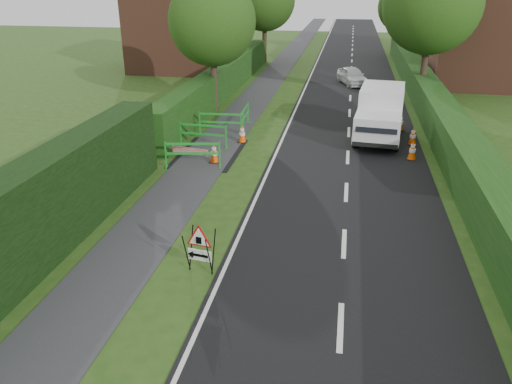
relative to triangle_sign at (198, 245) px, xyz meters
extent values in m
plane|color=#254714|center=(0.92, -2.46, -0.76)|extent=(120.00, 120.00, 0.00)
cube|color=black|center=(3.42, 32.54, -0.75)|extent=(6.00, 90.00, 0.02)
cube|color=#2D2D30|center=(-2.08, 32.54, -0.75)|extent=(2.00, 90.00, 0.02)
cube|color=#14380F|center=(-4.08, 19.54, -0.76)|extent=(1.00, 24.00, 1.80)
cube|color=#14380F|center=(7.42, 13.54, -0.76)|extent=(1.20, 50.00, 1.50)
cube|color=brown|center=(-9.08, 27.54, 1.99)|extent=(7.00, 7.00, 5.50)
cube|color=brown|center=(11.92, 25.54, 1.99)|extent=(7.00, 7.00, 5.50)
cube|color=brown|center=(12.92, 39.54, 1.99)|extent=(7.00, 7.00, 5.50)
cylinder|color=#2D2116|center=(-3.68, 15.54, 0.56)|extent=(0.36, 0.36, 2.62)
sphere|color=#254713|center=(-3.68, 15.54, 3.74)|extent=(4.40, 4.40, 4.40)
cylinder|color=#2D2116|center=(7.32, 19.54, 0.73)|extent=(0.36, 0.36, 2.97)
sphere|color=#254713|center=(7.32, 19.54, 4.43)|extent=(5.20, 5.20, 5.20)
cylinder|color=#2D2116|center=(-3.68, 31.54, 0.64)|extent=(0.36, 0.36, 2.80)
sphere|color=#254713|center=(-3.68, 31.54, 4.08)|extent=(4.80, 4.80, 4.80)
cylinder|color=#2D2116|center=(7.32, 35.54, 0.47)|extent=(0.36, 0.36, 2.45)
sphere|color=#254713|center=(7.32, 35.54, 3.48)|extent=(4.20, 4.20, 4.20)
cylinder|color=black|center=(-0.27, -0.08, -0.19)|extent=(0.08, 0.34, 1.09)
cylinder|color=black|center=(-0.23, 0.19, -0.19)|extent=(0.08, 0.34, 1.09)
cylinder|color=black|center=(0.31, -0.17, -0.19)|extent=(0.08, 0.34, 1.09)
cylinder|color=black|center=(0.35, 0.10, -0.19)|extent=(0.08, 0.34, 1.09)
cube|color=white|center=(0.03, -0.01, -0.27)|extent=(0.60, 0.11, 0.29)
cube|color=black|center=(0.03, -0.02, -0.27)|extent=(0.43, 0.07, 0.07)
cone|color=black|center=(-0.20, 0.01, -0.27)|extent=(0.16, 0.19, 0.18)
cube|color=black|center=(0.03, -0.03, 0.14)|extent=(0.14, 0.03, 0.18)
cube|color=silver|center=(4.75, 12.59, 0.50)|extent=(2.10, 3.09, 1.75)
cube|color=silver|center=(4.53, 10.38, 0.16)|extent=(1.99, 2.06, 1.07)
cube|color=black|center=(4.44, 9.48, 0.42)|extent=(1.61, 0.36, 0.49)
cube|color=#FFF30D|center=(3.75, 11.84, -0.19)|extent=(0.46, 4.47, 0.22)
cube|color=#FFF30D|center=(5.58, 11.65, -0.19)|extent=(0.46, 4.47, 0.22)
cube|color=black|center=(4.44, 9.49, -0.32)|extent=(1.78, 0.28, 0.18)
cylinder|color=black|center=(3.71, 10.42, -0.39)|extent=(0.29, 0.74, 0.73)
cylinder|color=black|center=(5.34, 10.26, -0.39)|extent=(0.29, 0.74, 0.73)
cylinder|color=black|center=(4.00, 13.33, -0.39)|extent=(0.29, 0.74, 0.73)
cylinder|color=black|center=(5.63, 13.17, -0.39)|extent=(0.29, 0.74, 0.73)
cube|color=black|center=(5.86, 9.26, -0.74)|extent=(0.38, 0.38, 0.04)
cone|color=#FF4F08|center=(5.86, 9.26, -0.34)|extent=(0.32, 0.32, 0.75)
cylinder|color=white|center=(5.86, 9.26, -0.38)|extent=(0.25, 0.25, 0.14)
cylinder|color=white|center=(5.86, 9.26, -0.19)|extent=(0.17, 0.17, 0.10)
cube|color=black|center=(6.07, 11.18, -0.74)|extent=(0.38, 0.38, 0.04)
cone|color=#FF4F08|center=(6.07, 11.18, -0.34)|extent=(0.32, 0.32, 0.75)
cylinder|color=white|center=(6.07, 11.18, -0.38)|extent=(0.25, 0.25, 0.14)
cylinder|color=white|center=(6.07, 11.18, -0.19)|extent=(0.17, 0.17, 0.10)
cube|color=black|center=(5.74, 13.30, -0.74)|extent=(0.38, 0.38, 0.04)
cone|color=#FF4F08|center=(5.74, 13.30, -0.34)|extent=(0.32, 0.32, 0.75)
cylinder|color=white|center=(5.74, 13.30, -0.38)|extent=(0.25, 0.25, 0.14)
cylinder|color=white|center=(5.74, 13.30, -0.19)|extent=(0.17, 0.17, 0.10)
cube|color=black|center=(-1.61, 7.54, -0.74)|extent=(0.38, 0.38, 0.04)
cone|color=#FF4F08|center=(-1.61, 7.54, -0.34)|extent=(0.32, 0.32, 0.75)
cylinder|color=white|center=(-1.61, 7.54, -0.38)|extent=(0.25, 0.25, 0.14)
cylinder|color=white|center=(-1.61, 7.54, -0.19)|extent=(0.17, 0.17, 0.10)
cube|color=black|center=(-1.08, 10.21, -0.74)|extent=(0.38, 0.38, 0.04)
cone|color=#FF4F08|center=(-1.08, 10.21, -0.34)|extent=(0.32, 0.32, 0.75)
cylinder|color=white|center=(-1.08, 10.21, -0.38)|extent=(0.25, 0.25, 0.14)
cylinder|color=white|center=(-1.08, 10.21, -0.19)|extent=(0.17, 0.17, 0.10)
cube|color=#1B9428|center=(-3.24, 6.71, -0.26)|extent=(0.06, 0.06, 1.00)
cube|color=#1B9428|center=(-1.27, 7.09, -0.26)|extent=(0.06, 0.06, 1.00)
cube|color=#1B9428|center=(-2.25, 6.90, 0.16)|extent=(1.97, 0.43, 0.08)
cube|color=#1B9428|center=(-2.25, 6.90, -0.21)|extent=(1.97, 0.43, 0.08)
cube|color=#1B9428|center=(-3.24, 6.71, -0.74)|extent=(0.12, 0.36, 0.04)
cube|color=#1B9428|center=(-1.27, 7.09, -0.74)|extent=(0.12, 0.36, 0.04)
cube|color=#1B9428|center=(-3.55, 9.40, -0.26)|extent=(0.05, 0.05, 1.00)
cube|color=#1B9428|center=(-1.56, 9.26, -0.26)|extent=(0.05, 0.05, 1.00)
cube|color=#1B9428|center=(-2.55, 9.33, 0.16)|extent=(2.00, 0.19, 0.08)
cube|color=#1B9428|center=(-2.55, 9.33, -0.21)|extent=(2.00, 0.19, 0.08)
cube|color=#1B9428|center=(-3.55, 9.40, -0.74)|extent=(0.08, 0.35, 0.04)
cube|color=#1B9428|center=(-1.56, 9.26, -0.74)|extent=(0.08, 0.35, 0.04)
cube|color=#1B9428|center=(-3.24, 11.18, -0.26)|extent=(0.05, 0.05, 1.00)
cube|color=#1B9428|center=(-1.24, 11.30, -0.26)|extent=(0.05, 0.05, 1.00)
cube|color=#1B9428|center=(-2.24, 11.24, 0.16)|extent=(2.00, 0.16, 0.08)
cube|color=#1B9428|center=(-2.24, 11.24, -0.21)|extent=(2.00, 0.16, 0.08)
cube|color=#1B9428|center=(-3.24, 11.18, -0.74)|extent=(0.08, 0.35, 0.04)
cube|color=#1B9428|center=(-1.24, 11.30, -0.74)|extent=(0.08, 0.35, 0.04)
cube|color=#1B9428|center=(-1.35, 11.32, -0.26)|extent=(0.05, 0.05, 1.00)
cube|color=#1B9428|center=(-1.43, 13.31, -0.26)|extent=(0.05, 0.05, 1.00)
cube|color=#1B9428|center=(-1.39, 12.31, 0.16)|extent=(0.12, 2.00, 0.08)
cube|color=#1B9428|center=(-1.39, 12.31, -0.21)|extent=(0.12, 2.00, 0.08)
cube|color=#1B9428|center=(-1.35, 11.32, -0.74)|extent=(0.35, 0.07, 0.04)
cube|color=#1B9428|center=(-1.43, 13.31, -0.74)|extent=(0.35, 0.07, 0.04)
cube|color=red|center=(-2.53, 7.44, -0.76)|extent=(1.48, 0.30, 0.25)
imported|color=white|center=(3.47, 23.67, -0.20)|extent=(2.32, 3.53, 1.12)
camera|label=1|loc=(3.20, -9.87, 5.85)|focal=35.00mm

